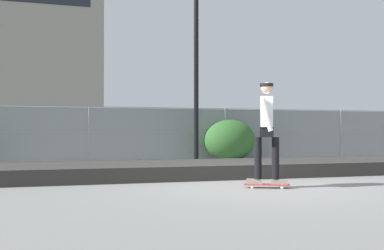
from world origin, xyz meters
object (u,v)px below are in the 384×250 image
(skateboard, at_px, (267,185))
(shrub_center, at_px, (229,140))
(skater, at_px, (267,126))
(parked_car_near, at_px, (43,136))
(street_lamp, at_px, (196,31))
(parked_car_mid, at_px, (175,136))

(skateboard, relative_size, shrub_center, 0.44)
(skateboard, xyz_separation_m, skater, (-0.00, 0.00, 1.05))
(shrub_center, bearing_deg, skateboard, -106.74)
(skateboard, distance_m, parked_car_near, 12.62)
(street_lamp, bearing_deg, skateboard, -98.24)
(street_lamp, distance_m, parked_car_near, 7.47)
(street_lamp, height_order, parked_car_mid, street_lamp)
(skateboard, relative_size, skater, 0.44)
(shrub_center, bearing_deg, skater, -106.74)
(skater, distance_m, shrub_center, 8.01)
(skater, bearing_deg, street_lamp, 81.76)
(parked_car_near, relative_size, parked_car_mid, 1.00)
(skateboard, relative_size, parked_car_near, 0.18)
(skater, height_order, parked_car_near, skater)
(street_lamp, relative_size, parked_car_mid, 1.61)
(street_lamp, xyz_separation_m, parked_car_near, (-4.97, 4.28, -3.58))
(skateboard, xyz_separation_m, parked_car_near, (-3.86, 11.99, 0.78))
(parked_car_near, distance_m, shrub_center, 7.53)
(skateboard, height_order, shrub_center, shrub_center)
(shrub_center, bearing_deg, street_lamp, 177.81)
(skateboard, height_order, street_lamp, street_lamp)
(skateboard, distance_m, shrub_center, 8.02)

